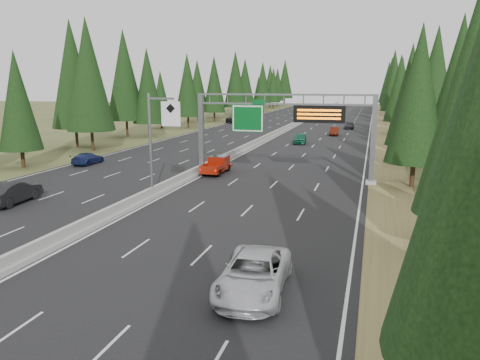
% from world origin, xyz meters
% --- Properties ---
extents(road, '(32.00, 260.00, 0.08)m').
position_xyz_m(road, '(0.00, 80.00, 0.04)').
color(road, black).
rests_on(road, ground).
extents(shoulder_right, '(3.60, 260.00, 0.06)m').
position_xyz_m(shoulder_right, '(17.80, 80.00, 0.03)').
color(shoulder_right, olive).
rests_on(shoulder_right, ground).
extents(shoulder_left, '(3.60, 260.00, 0.06)m').
position_xyz_m(shoulder_left, '(-17.80, 80.00, 0.03)').
color(shoulder_left, '#465327').
rests_on(shoulder_left, ground).
extents(median_barrier, '(0.70, 260.00, 0.85)m').
position_xyz_m(median_barrier, '(0.00, 80.00, 0.41)').
color(median_barrier, gray).
rests_on(median_barrier, road).
extents(sign_gantry, '(16.75, 0.98, 7.80)m').
position_xyz_m(sign_gantry, '(8.92, 34.88, 5.27)').
color(sign_gantry, slate).
rests_on(sign_gantry, road).
extents(hov_sign_pole, '(2.80, 0.50, 8.00)m').
position_xyz_m(hov_sign_pole, '(0.58, 24.97, 4.72)').
color(hov_sign_pole, slate).
rests_on(hov_sign_pole, road).
extents(tree_row_right, '(12.21, 240.35, 18.99)m').
position_xyz_m(tree_row_right, '(22.01, 68.58, 9.12)').
color(tree_row_right, black).
rests_on(tree_row_right, ground).
extents(tree_row_left, '(10.93, 239.10, 18.72)m').
position_xyz_m(tree_row_left, '(-21.83, 82.24, 8.92)').
color(tree_row_left, black).
rests_on(tree_row_left, ground).
extents(silver_minivan, '(3.03, 5.98, 1.62)m').
position_xyz_m(silver_minivan, '(11.66, 10.98, 0.89)').
color(silver_minivan, silver).
rests_on(silver_minivan, road).
extents(red_pickup, '(1.79, 5.02, 1.63)m').
position_xyz_m(red_pickup, '(1.50, 36.38, 0.98)').
color(red_pickup, black).
rests_on(red_pickup, road).
extents(car_ahead_green, '(2.21, 4.64, 1.53)m').
position_xyz_m(car_ahead_green, '(5.74, 61.93, 0.85)').
color(car_ahead_green, '#155F42').
rests_on(car_ahead_green, road).
extents(car_ahead_dkred, '(1.72, 4.35, 1.41)m').
position_xyz_m(car_ahead_dkred, '(9.67, 74.86, 0.78)').
color(car_ahead_dkred, '#4C140A').
rests_on(car_ahead_dkred, road).
extents(car_ahead_dkgrey, '(1.80, 4.40, 1.28)m').
position_xyz_m(car_ahead_dkgrey, '(11.53, 87.69, 0.72)').
color(car_ahead_dkgrey, black).
rests_on(car_ahead_dkgrey, road).
extents(car_ahead_white, '(2.62, 5.06, 1.36)m').
position_xyz_m(car_ahead_white, '(2.48, 113.49, 0.76)').
color(car_ahead_white, '#B7B7B7').
rests_on(car_ahead_white, road).
extents(car_ahead_far, '(2.20, 4.95, 1.65)m').
position_xyz_m(car_ahead_far, '(1.89, 140.52, 0.91)').
color(car_ahead_far, black).
rests_on(car_ahead_far, road).
extents(car_onc_near, '(2.19, 5.15, 1.65)m').
position_xyz_m(car_onc_near, '(-9.17, 20.71, 0.91)').
color(car_onc_near, black).
rests_on(car_onc_near, road).
extents(car_onc_blue, '(1.79, 4.40, 1.27)m').
position_xyz_m(car_onc_blue, '(-13.87, 37.26, 0.72)').
color(car_onc_blue, navy).
rests_on(car_onc_blue, road).
extents(car_onc_white, '(1.97, 4.59, 1.54)m').
position_xyz_m(car_onc_white, '(-7.40, 79.59, 0.85)').
color(car_onc_white, white).
rests_on(car_onc_white, road).
extents(car_onc_far, '(3.06, 5.72, 1.53)m').
position_xyz_m(car_onc_far, '(-14.50, 95.84, 0.84)').
color(car_onc_far, black).
rests_on(car_onc_far, road).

